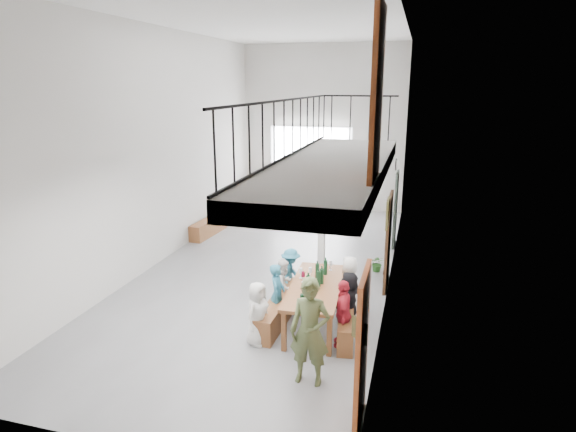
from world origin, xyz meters
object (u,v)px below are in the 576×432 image
(tasting_table, at_px, (316,290))
(side_bench, at_px, (208,227))
(serving_counter, at_px, (283,193))
(bicycle_near, at_px, (313,199))
(bench_inner, at_px, (280,309))
(host_standing, at_px, (310,332))
(oak_barrel, at_px, (243,201))

(tasting_table, bearing_deg, side_bench, 129.21)
(tasting_table, height_order, serving_counter, serving_counter)
(serving_counter, distance_m, bicycle_near, 1.21)
(serving_counter, bearing_deg, bicycle_near, -16.59)
(bench_inner, xyz_separation_m, side_bench, (-3.44, 4.45, -0.00))
(bench_inner, bearing_deg, serving_counter, 107.20)
(tasting_table, distance_m, side_bench, 6.10)
(serving_counter, height_order, host_standing, host_standing)
(serving_counter, height_order, bicycle_near, serving_counter)
(side_bench, xyz_separation_m, serving_counter, (1.20, 3.64, 0.29))
(bench_inner, distance_m, host_standing, 2.02)
(bench_inner, height_order, serving_counter, serving_counter)
(serving_counter, bearing_deg, bench_inner, -72.25)
(host_standing, bearing_deg, serving_counter, 108.62)
(oak_barrel, xyz_separation_m, bicycle_near, (2.18, 0.79, 0.05))
(side_bench, distance_m, serving_counter, 3.84)
(side_bench, bearing_deg, tasting_table, -47.47)
(bench_inner, bearing_deg, side_bench, 129.42)
(oak_barrel, relative_size, serving_counter, 0.44)
(serving_counter, bearing_deg, host_standing, -69.70)
(bicycle_near, bearing_deg, serving_counter, 89.10)
(side_bench, bearing_deg, oak_barrel, 86.20)
(side_bench, relative_size, serving_counter, 0.82)
(oak_barrel, bearing_deg, bicycle_near, 19.88)
(serving_counter, bearing_deg, side_bench, -105.93)
(tasting_table, xyz_separation_m, side_bench, (-4.11, 4.48, -0.48))
(side_bench, height_order, bicycle_near, bicycle_near)
(tasting_table, relative_size, bench_inner, 1.11)
(bench_inner, xyz_separation_m, oak_barrel, (-3.28, 6.91, 0.20))
(tasting_table, xyz_separation_m, host_standing, (0.27, -1.66, 0.10))
(oak_barrel, xyz_separation_m, serving_counter, (1.03, 1.18, 0.09))
(oak_barrel, relative_size, bicycle_near, 0.47)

